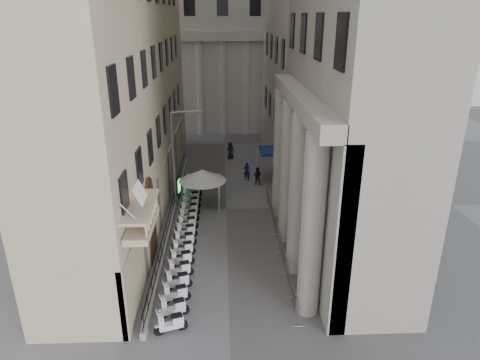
# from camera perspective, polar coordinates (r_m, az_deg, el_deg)

# --- Properties ---
(far_building) EXTENTS (22.00, 10.00, 30.00)m
(far_building) POSITION_cam_1_polar(r_m,az_deg,el_deg) (61.04, -2.35, 21.11)
(far_building) COLOR beige
(far_building) RESTS_ON ground
(iron_fence) EXTENTS (0.30, 28.00, 1.40)m
(iron_fence) POSITION_cam_1_polar(r_m,az_deg,el_deg) (34.76, -8.96, -4.81)
(iron_fence) COLOR black
(iron_fence) RESTS_ON ground
(blue_awning) EXTENTS (1.60, 3.00, 3.00)m
(blue_awning) POSITION_cam_1_polar(r_m,az_deg,el_deg) (42.08, 3.70, 0.14)
(blue_awning) COLOR navy
(blue_awning) RESTS_ON ground
(flag) EXTENTS (1.00, 1.40, 8.20)m
(flag) POSITION_cam_1_polar(r_m,az_deg,el_deg) (23.84, -11.63, -18.64)
(flag) COLOR #9E0C11
(flag) RESTS_ON ground
(scooter_0) EXTENTS (1.50, 0.94, 1.50)m
(scooter_0) POSITION_cam_1_polar(r_m,az_deg,el_deg) (23.36, -9.09, -19.40)
(scooter_0) COLOR silver
(scooter_0) RESTS_ON ground
(scooter_1) EXTENTS (1.50, 0.94, 1.50)m
(scooter_1) POSITION_cam_1_polar(r_m,az_deg,el_deg) (24.30, -8.77, -17.52)
(scooter_1) COLOR silver
(scooter_1) RESTS_ON ground
(scooter_2) EXTENTS (1.50, 0.94, 1.50)m
(scooter_2) POSITION_cam_1_polar(r_m,az_deg,el_deg) (25.26, -8.47, -15.78)
(scooter_2) COLOR silver
(scooter_2) RESTS_ON ground
(scooter_3) EXTENTS (1.50, 0.94, 1.50)m
(scooter_3) POSITION_cam_1_polar(r_m,az_deg,el_deg) (26.25, -8.21, -14.17)
(scooter_3) COLOR silver
(scooter_3) RESTS_ON ground
(scooter_4) EXTENTS (1.50, 0.94, 1.50)m
(scooter_4) POSITION_cam_1_polar(r_m,az_deg,el_deg) (27.26, -7.96, -12.68)
(scooter_4) COLOR silver
(scooter_4) RESTS_ON ground
(scooter_5) EXTENTS (1.50, 0.94, 1.50)m
(scooter_5) POSITION_cam_1_polar(r_m,az_deg,el_deg) (28.28, -7.74, -11.29)
(scooter_5) COLOR silver
(scooter_5) RESTS_ON ground
(scooter_6) EXTENTS (1.50, 0.94, 1.50)m
(scooter_6) POSITION_cam_1_polar(r_m,az_deg,el_deg) (29.32, -7.54, -10.00)
(scooter_6) COLOR silver
(scooter_6) RESTS_ON ground
(scooter_7) EXTENTS (1.50, 0.94, 1.50)m
(scooter_7) POSITION_cam_1_polar(r_m,az_deg,el_deg) (30.37, -7.35, -8.80)
(scooter_7) COLOR silver
(scooter_7) RESTS_ON ground
(scooter_8) EXTENTS (1.50, 0.94, 1.50)m
(scooter_8) POSITION_cam_1_polar(r_m,az_deg,el_deg) (31.44, -7.17, -7.68)
(scooter_8) COLOR silver
(scooter_8) RESTS_ON ground
(scooter_9) EXTENTS (1.50, 0.94, 1.50)m
(scooter_9) POSITION_cam_1_polar(r_m,az_deg,el_deg) (32.52, -7.01, -6.64)
(scooter_9) COLOR silver
(scooter_9) RESTS_ON ground
(scooter_10) EXTENTS (1.50, 0.94, 1.50)m
(scooter_10) POSITION_cam_1_polar(r_m,az_deg,el_deg) (33.60, -6.85, -5.66)
(scooter_10) COLOR silver
(scooter_10) RESTS_ON ground
(scooter_11) EXTENTS (1.50, 0.94, 1.50)m
(scooter_11) POSITION_cam_1_polar(r_m,az_deg,el_deg) (34.70, -6.71, -4.74)
(scooter_11) COLOR silver
(scooter_11) RESTS_ON ground
(scooter_12) EXTENTS (1.50, 0.94, 1.50)m
(scooter_12) POSITION_cam_1_polar(r_m,az_deg,el_deg) (35.81, -6.58, -3.88)
(scooter_12) COLOR silver
(scooter_12) RESTS_ON ground
(scooter_13) EXTENTS (1.50, 0.94, 1.50)m
(scooter_13) POSITION_cam_1_polar(r_m,az_deg,el_deg) (36.92, -6.45, -3.07)
(scooter_13) COLOR silver
(scooter_13) RESTS_ON ground
(scooter_14) EXTENTS (1.50, 0.94, 1.50)m
(scooter_14) POSITION_cam_1_polar(r_m,az_deg,el_deg) (38.04, -6.33, -2.31)
(scooter_14) COLOR silver
(scooter_14) RESTS_ON ground
(scooter_15) EXTENTS (1.50, 0.94, 1.50)m
(scooter_15) POSITION_cam_1_polar(r_m,az_deg,el_deg) (39.17, -6.22, -1.59)
(scooter_15) COLOR silver
(scooter_15) RESTS_ON ground
(barrier_0) EXTENTS (0.60, 2.40, 1.10)m
(barrier_0) POSITION_cam_1_polar(r_m,az_deg,el_deg) (24.53, 7.38, -17.01)
(barrier_0) COLOR #9A9DA1
(barrier_0) RESTS_ON ground
(barrier_1) EXTENTS (0.60, 2.40, 1.10)m
(barrier_1) POSITION_cam_1_polar(r_m,az_deg,el_deg) (26.50, 6.48, -13.69)
(barrier_1) COLOR #9A9DA1
(barrier_1) RESTS_ON ground
(barrier_2) EXTENTS (0.60, 2.40, 1.10)m
(barrier_2) POSITION_cam_1_polar(r_m,az_deg,el_deg) (28.56, 5.74, -10.83)
(barrier_2) COLOR #9A9DA1
(barrier_2) RESTS_ON ground
(barrier_3) EXTENTS (0.60, 2.40, 1.10)m
(barrier_3) POSITION_cam_1_polar(r_m,az_deg,el_deg) (30.69, 5.10, -8.36)
(barrier_3) COLOR #9A9DA1
(barrier_3) RESTS_ON ground
(barrier_4) EXTENTS (0.60, 2.40, 1.10)m
(barrier_4) POSITION_cam_1_polar(r_m,az_deg,el_deg) (32.87, 4.56, -6.21)
(barrier_4) COLOR #9A9DA1
(barrier_4) RESTS_ON ground
(barrier_5) EXTENTS (0.60, 2.40, 1.10)m
(barrier_5) POSITION_cam_1_polar(r_m,az_deg,el_deg) (35.09, 4.09, -4.34)
(barrier_5) COLOR #9A9DA1
(barrier_5) RESTS_ON ground
(barrier_6) EXTENTS (0.60, 2.40, 1.10)m
(barrier_6) POSITION_cam_1_polar(r_m,az_deg,el_deg) (37.34, 3.67, -2.68)
(barrier_6) COLOR #9A9DA1
(barrier_6) RESTS_ON ground
(security_tent) EXTENTS (3.91, 3.91, 3.18)m
(security_tent) POSITION_cam_1_polar(r_m,az_deg,el_deg) (35.49, -5.06, 0.60)
(security_tent) COLOR silver
(security_tent) RESTS_ON ground
(street_lamp) EXTENTS (2.59, 0.78, 8.08)m
(street_lamp) POSITION_cam_1_polar(r_m,az_deg,el_deg) (34.69, -8.42, 3.72)
(street_lamp) COLOR gray
(street_lamp) RESTS_ON ground
(info_kiosk) EXTENTS (0.45, 0.99, 2.02)m
(info_kiosk) POSITION_cam_1_polar(r_m,az_deg,el_deg) (37.55, -8.32, -1.04)
(info_kiosk) COLOR black
(info_kiosk) RESTS_ON ground
(pedestrian_a) EXTENTS (0.75, 0.59, 1.79)m
(pedestrian_a) POSITION_cam_1_polar(r_m,az_deg,el_deg) (41.43, 0.91, 1.16)
(pedestrian_a) COLOR #0D1037
(pedestrian_a) RESTS_ON ground
(pedestrian_b) EXTENTS (0.97, 0.84, 1.71)m
(pedestrian_b) POSITION_cam_1_polar(r_m,az_deg,el_deg) (40.43, 2.30, 0.57)
(pedestrian_b) COLOR black
(pedestrian_b) RESTS_ON ground
(pedestrian_c) EXTENTS (1.10, 0.91, 1.92)m
(pedestrian_c) POSITION_cam_1_polar(r_m,az_deg,el_deg) (47.61, -1.32, 3.94)
(pedestrian_c) COLOR black
(pedestrian_c) RESTS_ON ground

